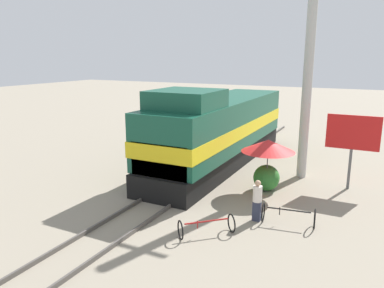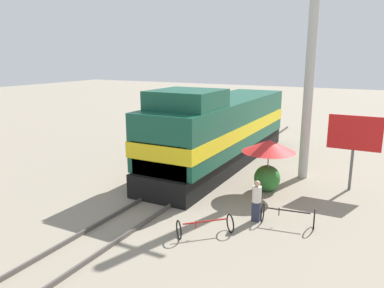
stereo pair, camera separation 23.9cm
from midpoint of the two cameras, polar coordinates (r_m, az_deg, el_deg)
ground_plane at (r=18.60m, az=0.56°, el=-5.61°), size 120.00×120.00×0.00m
rail_near at (r=18.90m, az=-1.38°, el=-5.06°), size 0.08×32.20×0.15m
rail_far at (r=18.27m, az=2.57°, el=-5.72°), size 0.08×32.20×0.15m
locomotive at (r=20.84m, az=4.54°, el=2.06°), size 3.21×13.86×4.52m
utility_pole at (r=19.06m, az=17.93°, el=11.28°), size 1.80×0.46×11.04m
vendor_umbrella at (r=16.82m, az=12.03°, el=-0.30°), size 2.37×2.37×2.42m
billboard_sign at (r=18.30m, az=23.85°, el=1.09°), size 2.30×0.12×3.45m
shrub_cluster at (r=17.45m, az=11.76°, el=-5.11°), size 1.19×1.19×1.19m
person_bystander at (r=14.17m, az=10.30°, el=-8.33°), size 0.34×0.34×1.59m
bicycle at (r=14.24m, az=14.85°, el=-10.54°), size 1.96×1.00×0.73m
bicycle_spare at (r=13.09m, az=2.52°, el=-12.42°), size 1.83×1.79×0.67m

